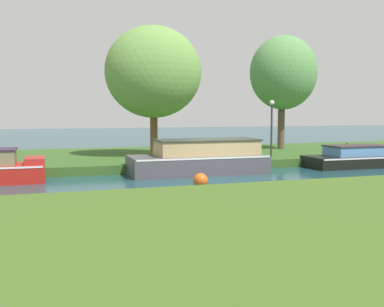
{
  "coord_description": "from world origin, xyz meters",
  "views": [
    {
      "loc": [
        -6.83,
        -17.27,
        2.69
      ],
      "look_at": [
        -0.84,
        1.2,
        0.9
      ],
      "focal_mm": 41.96,
      "sensor_mm": 36.0,
      "label": 1
    }
  ],
  "objects": [
    {
      "name": "lamp_post",
      "position": [
        4.05,
        3.17,
        2.22
      ],
      "size": [
        0.24,
        0.24,
        2.9
      ],
      "color": "#333338",
      "rests_on": "riverbank_far"
    },
    {
      "name": "mooring_post_near",
      "position": [
        -0.62,
        2.36,
        0.73
      ],
      "size": [
        0.13,
        0.13,
        0.66
      ],
      "primitive_type": "cylinder",
      "color": "#483323",
      "rests_on": "riverbank_far"
    },
    {
      "name": "ground_plane",
      "position": [
        0.0,
        0.0,
        0.0
      ],
      "size": [
        120.0,
        120.0,
        0.0
      ],
      "primitive_type": "plane",
      "color": "#1C434C"
    },
    {
      "name": "willow_tree_centre",
      "position": [
        7.14,
        7.55,
        5.09
      ],
      "size": [
        4.22,
        3.71,
        6.99
      ],
      "color": "brown",
      "rests_on": "riverbank_far"
    },
    {
      "name": "black_cruiser",
      "position": [
        7.77,
        1.2,
        0.44
      ],
      "size": [
        5.32,
        2.01,
        1.08
      ],
      "color": "black",
      "rests_on": "ground_plane"
    },
    {
      "name": "riverbank_far",
      "position": [
        0.0,
        7.0,
        0.2
      ],
      "size": [
        72.0,
        10.0,
        0.4
      ],
      "primitive_type": "cube",
      "color": "#325721",
      "rests_on": "ground_plane"
    },
    {
      "name": "willow_tree_left",
      "position": [
        -1.49,
        5.65,
        4.75
      ],
      "size": [
        5.03,
        4.14,
        6.73
      ],
      "color": "brown",
      "rests_on": "riverbank_far"
    },
    {
      "name": "mooring_post_far",
      "position": [
        8.03,
        2.36,
        0.75
      ],
      "size": [
        0.15,
        0.15,
        0.69
      ],
      "primitive_type": "cylinder",
      "color": "#4F2E2A",
      "rests_on": "riverbank_far"
    },
    {
      "name": "slate_narrowboat",
      "position": [
        -0.45,
        1.2,
        0.66
      ],
      "size": [
        5.98,
        2.27,
        1.51
      ],
      "color": "#4B474C",
      "rests_on": "ground_plane"
    },
    {
      "name": "channel_buoy",
      "position": [
        -1.67,
        -2.34,
        0.27
      ],
      "size": [
        0.53,
        0.53,
        0.53
      ],
      "primitive_type": "sphere",
      "color": "#E55919",
      "rests_on": "ground_plane"
    },
    {
      "name": "riverbank_near",
      "position": [
        0.0,
        -9.0,
        0.2
      ],
      "size": [
        72.0,
        10.0,
        0.4
      ],
      "primitive_type": "cube",
      "color": "#3F5C1F",
      "rests_on": "ground_plane"
    }
  ]
}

